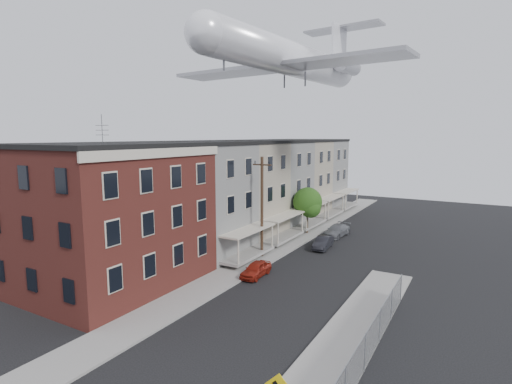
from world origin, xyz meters
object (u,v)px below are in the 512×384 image
(street_tree, at_px, (308,203))
(airplane, at_px, (293,59))
(utility_pole, at_px, (262,206))
(car_far, at_px, (337,231))
(car_mid, at_px, (323,243))
(car_near, at_px, (256,269))

(street_tree, distance_m, airplane, 15.15)
(utility_pole, relative_size, car_far, 2.07)
(car_mid, bearing_deg, airplane, 157.88)
(car_near, bearing_deg, airplane, 99.31)
(street_tree, bearing_deg, car_far, 11.96)
(street_tree, relative_size, car_near, 1.55)
(utility_pole, distance_m, car_mid, 7.70)
(street_tree, bearing_deg, car_near, -83.42)
(street_tree, relative_size, airplane, 0.19)
(car_far, bearing_deg, car_near, -89.78)
(car_near, bearing_deg, street_tree, 94.71)
(car_near, height_order, car_mid, car_mid)
(street_tree, xyz_separation_m, car_mid, (3.47, -4.62, -2.86))
(car_near, xyz_separation_m, airplane, (-2.20, 11.16, 17.65))
(utility_pole, distance_m, street_tree, 10.00)
(airplane, bearing_deg, car_near, -78.82)
(car_mid, bearing_deg, utility_pole, -130.00)
(car_mid, bearing_deg, street_tree, 122.56)
(airplane, bearing_deg, car_mid, -17.73)
(car_mid, distance_m, airplane, 18.13)
(street_tree, bearing_deg, airplane, -99.06)
(car_near, height_order, car_far, car_far)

